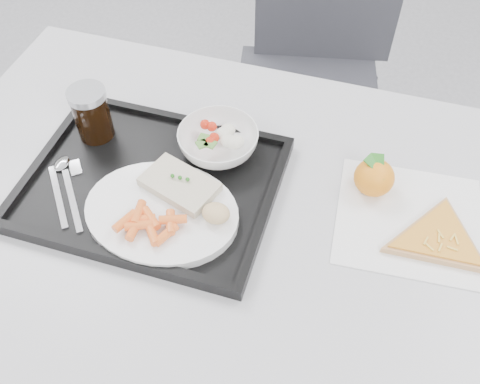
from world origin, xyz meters
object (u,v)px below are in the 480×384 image
Objects in this scene: table at (231,228)px; pizza_slice at (438,239)px; chair at (315,58)px; tray at (152,184)px; tangerine at (374,177)px; cola_glass at (91,113)px; salad_bowl at (218,141)px; dinner_plate at (162,213)px.

table is 4.26× the size of pizza_slice.
table is 0.77m from chair.
tangerine is (0.39, 0.11, 0.03)m from tray.
salad_bowl is at bearing 6.59° from cola_glass.
tray is 0.51m from pizza_slice.
tangerine reaches higher than table.
tangerine reaches higher than dinner_plate.
tray is at bearing -176.63° from pizza_slice.
tray is at bearing -163.74° from tangerine.
tangerine is at bearing 3.00° from cola_glass.
dinner_plate is at bearing -152.29° from tangerine.
cola_glass is at bearing 143.16° from dinner_plate.
tray reaches higher than table.
tray is at bearing -102.62° from chair.
pizza_slice is (0.66, -0.05, -0.06)m from cola_glass.
pizza_slice is (0.12, -0.08, -0.02)m from tangerine.
table is at bearing -154.50° from tangerine.
chair is (0.02, 0.76, -0.15)m from table.
salad_bowl reaches higher than table.
dinner_plate is (-0.10, -0.07, 0.09)m from table.
pizza_slice is at bearing -4.69° from cola_glass.
dinner_plate reaches higher than table.
chair reaches higher than pizza_slice.
salad_bowl is 0.43m from pizza_slice.
tangerine is at bearing -71.43° from chair.
table is 0.15m from dinner_plate.
chair reaches higher than tray.
pizza_slice is (0.46, 0.10, -0.01)m from dinner_plate.
table is 0.28m from tangerine.
salad_bowl is (-0.06, 0.11, 0.11)m from table.
tangerine is (0.54, 0.03, -0.04)m from cola_glass.
chair is at bearing 81.58° from dinner_plate.
dinner_plate is (0.05, -0.06, 0.02)m from tray.
table is 0.34m from cola_glass.
table is 7.89× the size of salad_bowl.
tangerine is at bearing 0.01° from salad_bowl.
chair is 6.11× the size of salad_bowl.
tangerine reaches higher than pizza_slice.
tray is 5.05× the size of tangerine.
dinner_plate reaches higher than pizza_slice.
dinner_plate is at bearing -147.63° from table.
dinner_plate reaches higher than tray.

